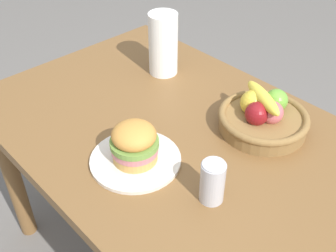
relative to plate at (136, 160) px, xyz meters
The scene contains 6 objects.
dining_table 0.22m from the plate, 91.50° to the left, with size 1.40×0.90×0.75m.
plate is the anchor object (origin of this frame).
sandwich 0.07m from the plate, 90.00° to the left, with size 0.14×0.14×0.12m.
soda_can 0.26m from the plate, 12.67° to the left, with size 0.07×0.07×0.13m.
fruit_basket 0.43m from the plate, 68.92° to the left, with size 0.29×0.29×0.14m.
paper_towel_roll 0.54m from the plate, 128.53° to the left, with size 0.11×0.11×0.24m, color white.
Camera 1 is at (0.73, -0.74, 1.59)m, focal length 44.43 mm.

